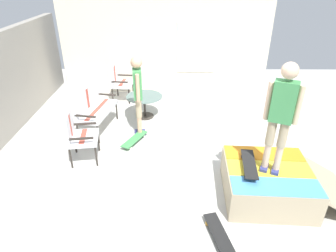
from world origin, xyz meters
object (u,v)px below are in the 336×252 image
object	(u,v)px
person_watching	(138,91)
patio_table	(145,102)
patio_bench	(92,105)
skateboard_on_ramp	(249,164)
skate_ramp	(269,182)
patio_chair_near_house	(118,79)
skateboard_by_bench	(135,139)
person_skater	(282,112)
patio_chair_by_wall	(76,133)
skateboard_spare	(219,235)

from	to	relation	value
person_watching	patio_table	bearing A→B (deg)	-3.13
patio_bench	skateboard_on_ramp	world-z (taller)	patio_bench
patio_table	skate_ramp	bearing A→B (deg)	-142.24
patio_chair_near_house	skateboard_by_bench	world-z (taller)	patio_chair_near_house
person_skater	skateboard_on_ramp	xyz separation A→B (m)	(0.04, 0.33, -0.93)
patio_bench	skateboard_on_ramp	distance (m)	3.79
patio_bench	person_skater	size ratio (longest dim) A/B	0.77
person_skater	skateboard_by_bench	bearing A→B (deg)	54.28
patio_chair_by_wall	patio_table	bearing A→B (deg)	-30.76
patio_chair_by_wall	patio_table	xyz separation A→B (m)	(1.91, -1.14, -0.21)
patio_chair_near_house	patio_chair_by_wall	size ratio (longest dim) A/B	1.00
patio_bench	skateboard_spare	bearing A→B (deg)	-142.22
skate_ramp	patio_bench	size ratio (longest dim) A/B	1.62
patio_bench	skateboard_by_bench	size ratio (longest dim) A/B	1.65
patio_chair_by_wall	skateboard_by_bench	size ratio (longest dim) A/B	1.27
patio_table	person_skater	xyz separation A→B (m)	(-2.97, -2.22, 1.16)
patio_bench	patio_chair_by_wall	size ratio (longest dim) A/B	1.30
skateboard_spare	patio_table	bearing A→B (deg)	19.16
person_skater	skateboard_spare	xyz separation A→B (m)	(-0.88, 0.89, -1.48)
patio_table	skateboard_spare	bearing A→B (deg)	-160.84
patio_bench	patio_table	distance (m)	1.33
person_watching	skateboard_on_ramp	distance (m)	2.85
patio_table	skateboard_on_ramp	bearing A→B (deg)	-147.05
skate_ramp	person_watching	bearing A→B (deg)	48.72
patio_chair_by_wall	skateboard_on_ramp	distance (m)	3.20
skate_ramp	patio_chair_by_wall	distance (m)	3.57
patio_chair_by_wall	skate_ramp	bearing A→B (deg)	-106.59
skate_ramp	person_watching	distance (m)	3.18
patio_table	skateboard_by_bench	xyz separation A→B (m)	(-1.27, 0.13, -0.32)
person_skater	skateboard_spare	size ratio (longest dim) A/B	2.11
patio_chair_near_house	skateboard_spare	world-z (taller)	patio_chair_near_house
skate_ramp	patio_table	world-z (taller)	patio_table
skateboard_by_bench	person_watching	bearing A→B (deg)	-11.77
patio_bench	skateboard_on_ramp	bearing A→B (deg)	-126.84
person_watching	patio_chair_by_wall	bearing A→B (deg)	133.08
patio_table	skateboard_on_ramp	distance (m)	3.50
skate_ramp	patio_bench	bearing A→B (deg)	56.28
person_skater	skateboard_by_bench	xyz separation A→B (m)	(1.69, 2.35, -1.48)
patio_chair_near_house	patio_table	distance (m)	1.41
person_watching	skateboard_on_ramp	size ratio (longest dim) A/B	2.20
patio_table	person_watching	bearing A→B (deg)	176.87
patio_bench	patio_chair_near_house	size ratio (longest dim) A/B	1.30
patio_bench	person_watching	xyz separation A→B (m)	(-0.24, -1.09, 0.45)
patio_bench	skateboard_on_ramp	xyz separation A→B (m)	(-2.27, -3.04, 0.02)
patio_table	skateboard_by_bench	distance (m)	1.32
patio_chair_by_wall	skateboard_on_ramp	world-z (taller)	patio_chair_by_wall
skateboard_by_bench	patio_chair_near_house	bearing A→B (deg)	16.21
skateboard_spare	skateboard_on_ramp	distance (m)	1.21
patio_bench	person_watching	bearing A→B (deg)	-102.41
patio_chair_by_wall	person_skater	world-z (taller)	person_skater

